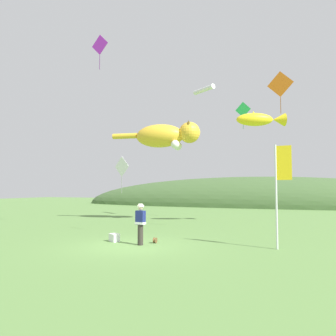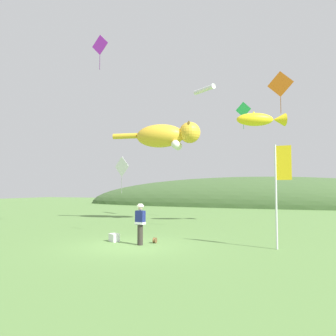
# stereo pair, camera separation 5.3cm
# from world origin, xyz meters

# --- Properties ---
(ground_plane) EXTENTS (120.00, 120.00, 0.00)m
(ground_plane) POSITION_xyz_m (0.00, 0.00, 0.00)
(ground_plane) COLOR #5B8442
(distant_hill_ridge) EXTENTS (52.46, 12.06, 8.12)m
(distant_hill_ridge) POSITION_xyz_m (0.00, 33.87, 0.00)
(distant_hill_ridge) COLOR #426033
(distant_hill_ridge) RESTS_ON ground
(festival_attendant) EXTENTS (0.45, 0.32, 1.77)m
(festival_attendant) POSITION_xyz_m (0.22, 0.36, 0.95)
(festival_attendant) COLOR #332D28
(festival_attendant) RESTS_ON ground
(kite_spool) EXTENTS (0.12, 0.25, 0.25)m
(kite_spool) POSITION_xyz_m (0.60, 1.06, 0.13)
(kite_spool) COLOR olive
(kite_spool) RESTS_ON ground
(picnic_cooler) EXTENTS (0.59, 0.52, 0.36)m
(picnic_cooler) POSITION_xyz_m (-1.32, 0.72, 0.18)
(picnic_cooler) COLOR white
(picnic_cooler) RESTS_ON ground
(festival_banner_pole) EXTENTS (0.66, 0.08, 4.23)m
(festival_banner_pole) POSITION_xyz_m (5.92, 1.63, 2.78)
(festival_banner_pole) COLOR silver
(festival_banner_pole) RESTS_ON ground
(kite_giant_cat) EXTENTS (6.81, 2.56, 2.08)m
(kite_giant_cat) POSITION_xyz_m (-2.77, 10.26, 6.42)
(kite_giant_cat) COLOR gold
(kite_fish_windsock) EXTENTS (3.39, 2.20, 1.02)m
(kite_fish_windsock) POSITION_xyz_m (4.15, 10.29, 7.12)
(kite_fish_windsock) COLOR yellow
(kite_tube_streamer) EXTENTS (2.12, 1.53, 0.44)m
(kite_tube_streamer) POSITION_xyz_m (-0.52, 12.87, 10.47)
(kite_tube_streamer) COLOR white
(kite_diamond_orange) EXTENTS (1.38, 0.31, 2.31)m
(kite_diamond_orange) POSITION_xyz_m (5.76, 5.85, 8.02)
(kite_diamond_orange) COLOR orange
(kite_diamond_white) EXTENTS (1.07, 0.36, 2.02)m
(kite_diamond_white) POSITION_xyz_m (-2.40, 3.16, 3.62)
(kite_diamond_white) COLOR white
(kite_diamond_violet) EXTENTS (1.24, 0.17, 2.15)m
(kite_diamond_violet) POSITION_xyz_m (-4.36, 3.77, 11.08)
(kite_diamond_violet) COLOR purple
(kite_diamond_green) EXTENTS (1.21, 0.18, 2.12)m
(kite_diamond_green) POSITION_xyz_m (2.60, 12.74, 8.47)
(kite_diamond_green) COLOR green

